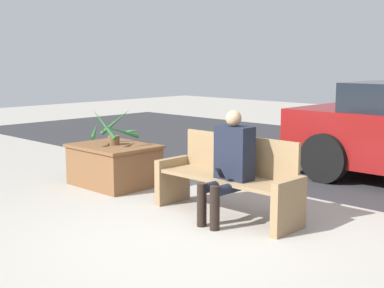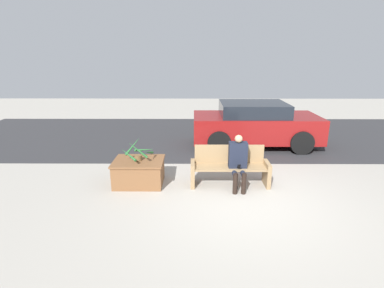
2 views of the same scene
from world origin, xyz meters
The scene contains 5 objects.
ground_plane centered at (0.00, 0.00, 0.00)m, with size 30.00×30.00×0.00m, color #9E998E.
bench centered at (-0.26, 0.89, 0.42)m, with size 1.80×0.52×0.90m.
person_seated centered at (-0.10, 0.70, 0.66)m, with size 0.41×0.58×1.22m.
planter_box centered at (-2.36, 0.89, 0.31)m, with size 1.15×0.92×0.58m.
potted_plant centered at (-2.35, 0.88, 0.77)m, with size 0.75×0.76×0.52m.
Camera 1 is at (3.55, -3.64, 1.75)m, focal length 50.00 mm.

